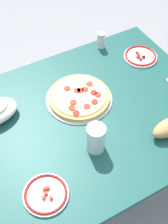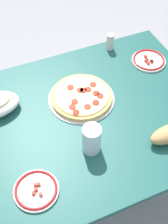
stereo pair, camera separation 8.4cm
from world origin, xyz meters
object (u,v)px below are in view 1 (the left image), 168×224
object	(u,v)px
water_glass	(96,138)
side_plate_far	(46,194)
dining_table	(84,133)
pepperoni_pizza	(79,97)
spice_shaker	(101,41)
side_plate_near	(140,56)

from	to	relation	value
water_glass	side_plate_far	bearing A→B (deg)	19.18
dining_table	side_plate_far	distance (m)	0.41
pepperoni_pizza	spice_shaker	distance (m)	0.39
dining_table	side_plate_far	size ratio (longest dim) A/B	7.05
side_plate_near	water_glass	bearing A→B (deg)	37.02
water_glass	side_plate_near	bearing A→B (deg)	-142.98
spice_shaker	side_plate_near	bearing A→B (deg)	128.36
dining_table	spice_shaker	distance (m)	0.52
side_plate_near	side_plate_far	bearing A→B (deg)	31.49
dining_table	water_glass	size ratio (longest dim) A/B	9.12
dining_table	side_plate_far	xyz separation A→B (m)	(0.30, 0.25, 0.13)
side_plate_near	side_plate_far	distance (m)	0.87
spice_shaker	water_glass	bearing A→B (deg)	57.25
water_glass	side_plate_near	distance (m)	0.61
spice_shaker	pepperoni_pizza	bearing A→B (deg)	44.69
dining_table	water_glass	xyz separation A→B (m)	(0.04, 0.16, 0.19)
side_plate_near	spice_shaker	world-z (taller)	spice_shaker
side_plate_far	spice_shaker	distance (m)	0.88
side_plate_far	water_glass	bearing A→B (deg)	-160.82
side_plate_near	spice_shaker	size ratio (longest dim) A/B	1.99
spice_shaker	dining_table	bearing A→B (deg)	50.58
water_glass	spice_shaker	world-z (taller)	water_glass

